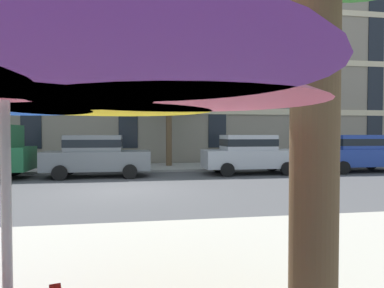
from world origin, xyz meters
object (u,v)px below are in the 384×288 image
(street_tree_middle, at_px, (169,86))
(sedan_silver, at_px, (250,153))
(sedan_blue, at_px, (357,152))
(sedan_gray, at_px, (96,155))
(patio_umbrella, at_px, (4,66))

(street_tree_middle, bearing_deg, sedan_silver, -42.56)
(sedan_blue, bearing_deg, sedan_gray, 180.00)
(sedan_gray, distance_m, street_tree_middle, 5.76)
(sedan_gray, height_order, sedan_silver, same)
(street_tree_middle, bearing_deg, patio_umbrella, -98.97)
(sedan_blue, height_order, street_tree_middle, street_tree_middle)
(sedan_gray, relative_size, sedan_blue, 1.00)
(patio_umbrella, bearing_deg, street_tree_middle, 81.03)
(sedan_silver, distance_m, street_tree_middle, 5.78)
(sedan_blue, distance_m, street_tree_middle, 9.99)
(sedan_gray, bearing_deg, patio_umbrella, -85.99)
(sedan_gray, bearing_deg, sedan_silver, 0.00)
(sedan_silver, height_order, sedan_blue, same)
(sedan_silver, distance_m, sedan_blue, 5.41)
(sedan_silver, height_order, patio_umbrella, patio_umbrella)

